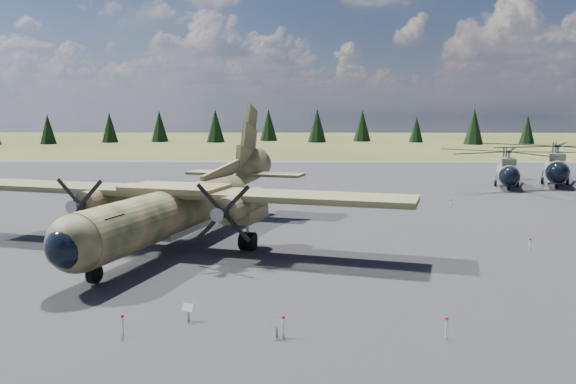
{
  "coord_description": "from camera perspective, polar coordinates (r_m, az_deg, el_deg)",
  "views": [
    {
      "loc": [
        2.57,
        -33.4,
        8.16
      ],
      "look_at": [
        1.84,
        2.0,
        3.37
      ],
      "focal_mm": 35.0,
      "sensor_mm": 36.0,
      "label": 1
    }
  ],
  "objects": [
    {
      "name": "ground",
      "position": [
        34.47,
        -3.15,
        -6.0
      ],
      "size": [
        500.0,
        500.0,
        0.0
      ],
      "primitive_type": "plane",
      "color": "brown",
      "rests_on": "ground"
    },
    {
      "name": "apron",
      "position": [
        44.23,
        -2.18,
        -2.94
      ],
      "size": [
        120.0,
        120.0,
        0.04
      ],
      "primitive_type": "cube",
      "color": "#59595E",
      "rests_on": "ground"
    },
    {
      "name": "transport_plane",
      "position": [
        36.59,
        -10.54,
        -0.84
      ],
      "size": [
        29.34,
        26.22,
        9.77
      ],
      "rotation": [
        0.0,
        0.0,
        -0.27
      ],
      "color": "#394324",
      "rests_on": "ground"
    },
    {
      "name": "helicopter_near",
      "position": [
        69.01,
        21.47,
        2.91
      ],
      "size": [
        21.0,
        21.42,
        4.29
      ],
      "rotation": [
        0.0,
        0.0,
        -0.29
      ],
      "color": "slate",
      "rests_on": "ground"
    },
    {
      "name": "helicopter_mid",
      "position": [
        73.39,
        25.65,
        3.26
      ],
      "size": [
        24.77,
        24.77,
        4.85
      ],
      "rotation": [
        0.0,
        0.0,
        -0.38
      ],
      "color": "slate",
      "rests_on": "ground"
    },
    {
      "name": "info_placard_left",
      "position": [
        23.27,
        -10.1,
        -11.66
      ],
      "size": [
        0.51,
        0.33,
        0.74
      ],
      "rotation": [
        0.0,
        0.0,
        -0.31
      ],
      "color": "gray",
      "rests_on": "ground"
    },
    {
      "name": "info_placard_right",
      "position": [
        21.34,
        -1.15,
        -13.36
      ],
      "size": [
        0.48,
        0.22,
        0.74
      ],
      "rotation": [
        0.0,
        0.0,
        0.05
      ],
      "color": "gray",
      "rests_on": "ground"
    },
    {
      "name": "barrier_fence",
      "position": [
        34.32,
        -3.94,
        -5.2
      ],
      "size": [
        33.12,
        29.62,
        0.85
      ],
      "color": "white",
      "rests_on": "ground"
    },
    {
      "name": "treeline",
      "position": [
        42.63,
        8.34,
        3.12
      ],
      "size": [
        311.75,
        312.6,
        10.99
      ],
      "color": "black",
      "rests_on": "ground"
    }
  ]
}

